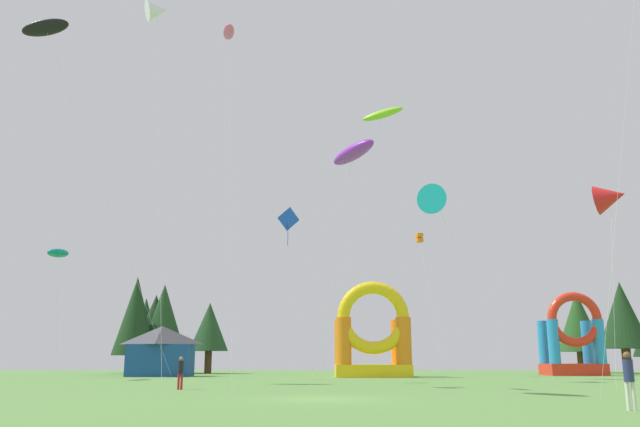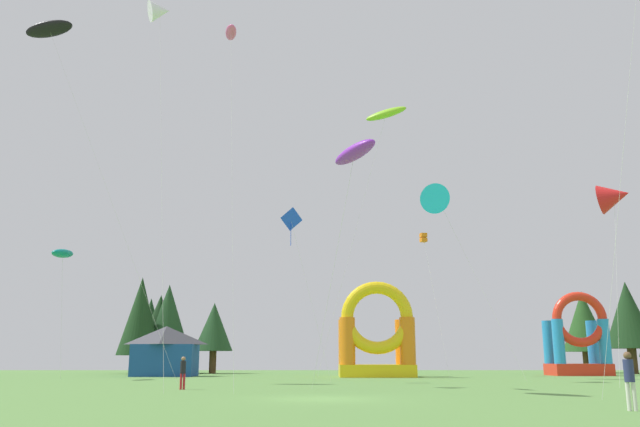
{
  "view_description": "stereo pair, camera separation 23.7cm",
  "coord_description": "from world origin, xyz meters",
  "px_view_note": "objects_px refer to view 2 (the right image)",
  "views": [
    {
      "loc": [
        -0.41,
        -26.36,
        1.59
      ],
      "look_at": [
        0.0,
        14.26,
        10.66
      ],
      "focal_mm": 36.28,
      "sensor_mm": 36.0,
      "label": 1
    },
    {
      "loc": [
        -0.17,
        -26.36,
        1.59
      ],
      "look_at": [
        0.0,
        14.26,
        10.66
      ],
      "focal_mm": 36.28,
      "sensor_mm": 36.0,
      "label": 2
    }
  ],
  "objects_px": {
    "person_far_side": "(626,375)",
    "kite_cyan_delta": "(436,200)",
    "kite_purple_parafoil": "(352,153)",
    "kite_white_delta": "(157,11)",
    "kite_pink_parafoil": "(228,33)",
    "festival_tent": "(163,351)",
    "kite_red_delta": "(611,197)",
    "inflatable_red_slide": "(374,341)",
    "kite_black_parafoil": "(46,29)",
    "person_left_edge": "(180,370)",
    "inflatable_blue_arch": "(575,343)",
    "kite_orange_box": "(421,238)",
    "kite_lime_parafoil": "(383,114)",
    "kite_blue_diamond": "(288,221)",
    "kite_teal_parafoil": "(59,253)"
  },
  "relations": [
    {
      "from": "kite_lime_parafoil",
      "to": "festival_tent",
      "type": "relative_size",
      "value": 4.32
    },
    {
      "from": "kite_blue_diamond",
      "to": "kite_teal_parafoil",
      "type": "bearing_deg",
      "value": 162.38
    },
    {
      "from": "kite_white_delta",
      "to": "kite_lime_parafoil",
      "type": "distance_m",
      "value": 21.22
    },
    {
      "from": "person_far_side",
      "to": "kite_cyan_delta",
      "type": "bearing_deg",
      "value": -69.18
    },
    {
      "from": "kite_black_parafoil",
      "to": "kite_lime_parafoil",
      "type": "relative_size",
      "value": 1.14
    },
    {
      "from": "kite_white_delta",
      "to": "inflatable_blue_arch",
      "type": "height_order",
      "value": "kite_white_delta"
    },
    {
      "from": "kite_orange_box",
      "to": "festival_tent",
      "type": "distance_m",
      "value": 25.2
    },
    {
      "from": "person_far_side",
      "to": "person_left_edge",
      "type": "height_order",
      "value": "person_far_side"
    },
    {
      "from": "kite_teal_parafoil",
      "to": "kite_lime_parafoil",
      "type": "relative_size",
      "value": 0.44
    },
    {
      "from": "person_left_edge",
      "to": "kite_pink_parafoil",
      "type": "bearing_deg",
      "value": -145.18
    },
    {
      "from": "kite_purple_parafoil",
      "to": "inflatable_blue_arch",
      "type": "xyz_separation_m",
      "value": [
        21.93,
        29.69,
        -8.66
      ]
    },
    {
      "from": "kite_orange_box",
      "to": "person_far_side",
      "type": "xyz_separation_m",
      "value": [
        -0.01,
        -37.94,
        -11.26
      ]
    },
    {
      "from": "kite_pink_parafoil",
      "to": "inflatable_red_slide",
      "type": "xyz_separation_m",
      "value": [
        10.24,
        19.19,
        -18.1
      ]
    },
    {
      "from": "kite_blue_diamond",
      "to": "person_left_edge",
      "type": "distance_m",
      "value": 14.85
    },
    {
      "from": "kite_red_delta",
      "to": "kite_cyan_delta",
      "type": "bearing_deg",
      "value": 145.14
    },
    {
      "from": "kite_red_delta",
      "to": "person_far_side",
      "type": "height_order",
      "value": "kite_red_delta"
    },
    {
      "from": "inflatable_red_slide",
      "to": "inflatable_blue_arch",
      "type": "relative_size",
      "value": 1.05
    },
    {
      "from": "kite_black_parafoil",
      "to": "festival_tent",
      "type": "relative_size",
      "value": 4.92
    },
    {
      "from": "kite_purple_parafoil",
      "to": "kite_blue_diamond",
      "type": "distance_m",
      "value": 13.84
    },
    {
      "from": "kite_cyan_delta",
      "to": "festival_tent",
      "type": "relative_size",
      "value": 2.63
    },
    {
      "from": "kite_blue_diamond",
      "to": "festival_tent",
      "type": "xyz_separation_m",
      "value": [
        -11.49,
        13.9,
        -8.74
      ]
    },
    {
      "from": "kite_cyan_delta",
      "to": "person_left_edge",
      "type": "relative_size",
      "value": 8.52
    },
    {
      "from": "kite_cyan_delta",
      "to": "kite_white_delta",
      "type": "distance_m",
      "value": 23.24
    },
    {
      "from": "kite_teal_parafoil",
      "to": "kite_white_delta",
      "type": "distance_m",
      "value": 20.42
    },
    {
      "from": "kite_orange_box",
      "to": "kite_white_delta",
      "type": "relative_size",
      "value": 0.52
    },
    {
      "from": "kite_lime_parafoil",
      "to": "person_far_side",
      "type": "xyz_separation_m",
      "value": [
        3.84,
        -31.71,
        -20.95
      ]
    },
    {
      "from": "kite_purple_parafoil",
      "to": "kite_white_delta",
      "type": "bearing_deg",
      "value": 146.78
    },
    {
      "from": "kite_orange_box",
      "to": "person_far_side",
      "type": "distance_m",
      "value": 39.57
    },
    {
      "from": "kite_black_parafoil",
      "to": "kite_red_delta",
      "type": "relative_size",
      "value": 2.1
    },
    {
      "from": "kite_black_parafoil",
      "to": "kite_pink_parafoil",
      "type": "bearing_deg",
      "value": -26.07
    },
    {
      "from": "kite_pink_parafoil",
      "to": "festival_tent",
      "type": "relative_size",
      "value": 4.04
    },
    {
      "from": "kite_purple_parafoil",
      "to": "kite_blue_diamond",
      "type": "bearing_deg",
      "value": 105.78
    },
    {
      "from": "kite_cyan_delta",
      "to": "kite_blue_diamond",
      "type": "height_order",
      "value": "kite_cyan_delta"
    },
    {
      "from": "kite_red_delta",
      "to": "inflatable_red_slide",
      "type": "bearing_deg",
      "value": 129.04
    },
    {
      "from": "kite_orange_box",
      "to": "kite_blue_diamond",
      "type": "bearing_deg",
      "value": -128.57
    },
    {
      "from": "kite_purple_parafoil",
      "to": "kite_white_delta",
      "type": "distance_m",
      "value": 19.21
    },
    {
      "from": "kite_purple_parafoil",
      "to": "kite_red_delta",
      "type": "xyz_separation_m",
      "value": [
        16.55,
        8.24,
        -0.17
      ]
    },
    {
      "from": "kite_black_parafoil",
      "to": "kite_red_delta",
      "type": "height_order",
      "value": "kite_black_parafoil"
    },
    {
      "from": "kite_lime_parafoil",
      "to": "inflatable_red_slide",
      "type": "xyz_separation_m",
      "value": [
        -0.9,
        3.32,
        -19.06
      ]
    },
    {
      "from": "kite_black_parafoil",
      "to": "kite_blue_diamond",
      "type": "height_order",
      "value": "kite_black_parafoil"
    },
    {
      "from": "kite_purple_parafoil",
      "to": "inflatable_red_slide",
      "type": "xyz_separation_m",
      "value": [
        3.05,
        24.89,
        -8.58
      ]
    },
    {
      "from": "person_left_edge",
      "to": "inflatable_blue_arch",
      "type": "distance_m",
      "value": 40.42
    },
    {
      "from": "kite_purple_parafoil",
      "to": "inflatable_blue_arch",
      "type": "distance_m",
      "value": 37.91
    },
    {
      "from": "kite_black_parafoil",
      "to": "kite_orange_box",
      "type": "bearing_deg",
      "value": 27.06
    },
    {
      "from": "kite_white_delta",
      "to": "festival_tent",
      "type": "bearing_deg",
      "value": 98.8
    },
    {
      "from": "kite_lime_parafoil",
      "to": "kite_cyan_delta",
      "type": "bearing_deg",
      "value": -65.93
    },
    {
      "from": "kite_pink_parafoil",
      "to": "inflatable_red_slide",
      "type": "bearing_deg",
      "value": 61.91
    },
    {
      "from": "kite_lime_parafoil",
      "to": "kite_orange_box",
      "type": "bearing_deg",
      "value": 58.28
    },
    {
      "from": "kite_orange_box",
      "to": "kite_teal_parafoil",
      "type": "relative_size",
      "value": 1.27
    },
    {
      "from": "kite_pink_parafoil",
      "to": "kite_black_parafoil",
      "type": "bearing_deg",
      "value": 153.93
    }
  ]
}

